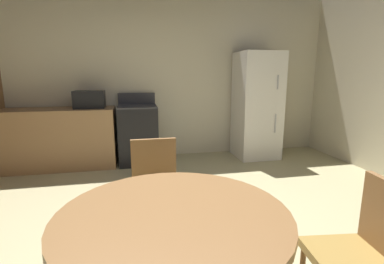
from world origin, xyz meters
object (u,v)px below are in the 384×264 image
(refrigerator, at_px, (257,106))
(dining_table, at_px, (174,243))
(chair_east, at_px, (364,251))
(chair_north, at_px, (156,185))
(oven_range, at_px, (138,134))
(microwave, at_px, (90,99))

(refrigerator, relative_size, dining_table, 1.58)
(chair_east, bearing_deg, chair_north, -41.13)
(oven_range, bearing_deg, refrigerator, -1.55)
(dining_table, height_order, chair_east, chair_east)
(oven_range, xyz_separation_m, microwave, (-0.70, -0.00, 0.56))
(refrigerator, bearing_deg, microwave, 178.93)
(oven_range, relative_size, dining_table, 0.98)
(refrigerator, distance_m, microwave, 2.69)
(refrigerator, relative_size, microwave, 4.00)
(chair_east, bearing_deg, oven_range, -65.04)
(chair_east, bearing_deg, microwave, -55.02)
(microwave, xyz_separation_m, chair_east, (1.79, -3.38, -0.53))
(oven_range, relative_size, chair_east, 1.26)
(microwave, xyz_separation_m, chair_north, (0.80, -2.27, -0.53))
(microwave, distance_m, chair_north, 2.46)
(microwave, relative_size, chair_north, 0.51)
(oven_range, bearing_deg, chair_east, -72.06)
(microwave, bearing_deg, oven_range, 0.30)
(microwave, bearing_deg, chair_north, -70.62)
(refrigerator, distance_m, chair_east, 3.47)
(chair_east, bearing_deg, refrigerator, -97.90)
(oven_range, bearing_deg, microwave, -179.70)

